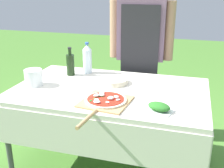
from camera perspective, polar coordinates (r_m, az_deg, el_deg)
name	(u,v)px	position (r m, az deg, el deg)	size (l,w,h in m)	color
ground_plane	(110,167)	(2.52, -0.44, -16.49)	(12.00, 12.00, 0.00)	#477A2D
prep_table	(110,97)	(2.19, -0.49, -2.68)	(1.49, 0.93, 0.72)	beige
person_cook	(141,44)	(2.68, 5.91, 8.13)	(0.60, 0.22, 1.61)	#4C4C51
pizza_on_peel	(105,101)	(1.91, -1.50, -3.49)	(0.35, 0.58, 0.06)	tan
oil_bottle	(70,64)	(2.48, -8.45, 4.00)	(0.07, 0.07, 0.25)	black
water_bottle	(87,59)	(2.51, -5.04, 5.15)	(0.08, 0.08, 0.28)	silver
herb_container	(159,107)	(1.81, 9.54, -4.65)	(0.20, 0.17, 0.06)	silver
mixing_tub	(34,78)	(2.30, -15.65, 1.27)	(0.14, 0.14, 0.13)	silver
plate_stack	(113,81)	(2.27, 0.30, 0.62)	(0.23, 0.23, 0.04)	beige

